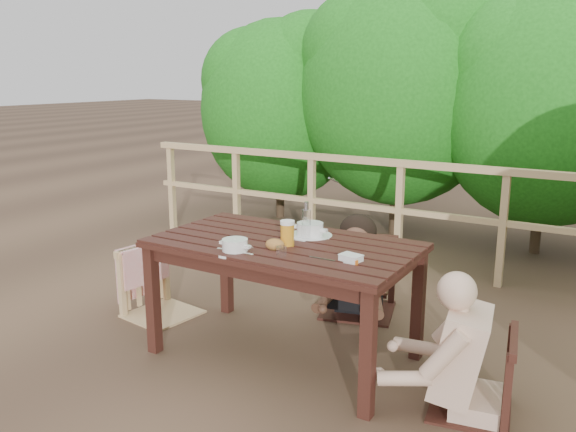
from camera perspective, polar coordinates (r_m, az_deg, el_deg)
The scene contains 16 objects.
ground at distance 3.90m, azimuth -0.39°, elevation -13.14°, with size 60.00×60.00×0.00m, color brown.
table at distance 3.75m, azimuth -0.40°, elevation -8.09°, with size 1.59×0.90×0.74m, color black.
chair_left at distance 4.41m, azimuth -12.23°, elevation -3.58°, with size 0.47×0.47×0.95m, color tan.
chair_far at distance 4.40m, azimuth 6.91°, elevation -2.81°, with size 0.52×0.52×1.04m, color black.
chair_right at distance 3.27m, azimuth 17.55°, elevation -10.87°, with size 0.43×0.43×0.86m, color black.
woman at distance 4.40m, azimuth 7.04°, elevation -1.81°, with size 0.48×0.59×1.19m, color black, non-canonical shape.
diner_right at distance 3.19m, azimuth 18.33°, elevation -7.75°, with size 0.51×0.62×1.25m, color #D0A88D, non-canonical shape.
railing at distance 5.44m, azimuth 10.62°, elevation 0.04°, with size 5.60×0.10×1.01m, color tan.
hedge_row at distance 6.34m, azimuth 18.62°, elevation 14.17°, with size 6.60×1.60×3.80m, color #1A6315, non-canonical shape.
soup_near at distance 3.44m, azimuth -5.11°, elevation -2.90°, with size 0.25×0.25×0.08m, color white.
soup_far at distance 3.76m, azimuth 2.13°, elevation -1.36°, with size 0.28×0.28×0.09m, color silver.
bread_roll at distance 3.47m, azimuth -1.26°, elevation -2.78°, with size 0.12×0.09×0.07m, color #945225.
beer_glass at distance 3.52m, azimuth -0.05°, elevation -1.76°, with size 0.09×0.09×0.17m, color orange.
bottle at distance 3.67m, azimuth 1.77°, elevation -0.51°, with size 0.06×0.06×0.25m, color white.
tumbler at distance 3.33m, azimuth -0.62°, elevation -3.53°, with size 0.06×0.06×0.07m, color silver.
butter_tub at distance 3.26m, azimuth 6.06°, elevation -4.13°, with size 0.12×0.08×0.05m, color silver.
Camera 1 is at (1.81, -2.98, 1.74)m, focal length 37.01 mm.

